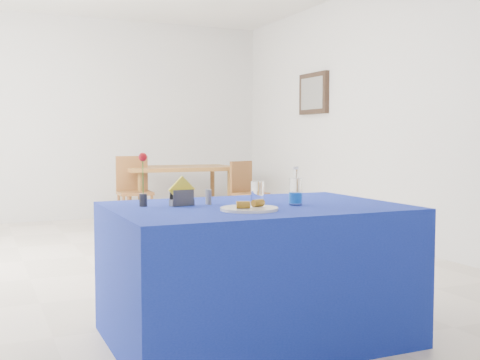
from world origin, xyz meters
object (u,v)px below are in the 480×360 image
object	(u,v)px
plate	(249,209)
oak_table	(179,172)
chair_bg_right	(246,188)
blue_table	(256,272)
water_bottle	(295,192)
chair_bg_left	(134,187)

from	to	relation	value
plate	oak_table	xyz separation A→B (m)	(1.20, 4.89, -0.09)
oak_table	chair_bg_right	distance (m)	0.96
plate	blue_table	world-z (taller)	plate
plate	blue_table	xyz separation A→B (m)	(0.13, 0.21, -0.39)
plate	oak_table	world-z (taller)	plate
water_bottle	oak_table	distance (m)	4.84
water_bottle	blue_table	bearing A→B (deg)	159.41
chair_bg_left	chair_bg_right	xyz separation A→B (m)	(1.40, -0.35, -0.04)
water_bottle	chair_bg_left	world-z (taller)	water_bottle
oak_table	chair_bg_right	xyz separation A→B (m)	(0.72, -0.61, -0.20)
chair_bg_left	chair_bg_right	world-z (taller)	chair_bg_left
oak_table	chair_bg_right	bearing A→B (deg)	-40.24
water_bottle	chair_bg_left	xyz separation A→B (m)	(0.18, 4.50, -0.31)
water_bottle	chair_bg_left	bearing A→B (deg)	87.72
blue_table	chair_bg_right	world-z (taller)	chair_bg_right
water_bottle	chair_bg_left	distance (m)	4.52
plate	blue_table	bearing A→B (deg)	56.90
plate	chair_bg_right	size ratio (longest dim) A/B	0.36
blue_table	oak_table	distance (m)	4.81
plate	blue_table	distance (m)	0.46
blue_table	oak_table	bearing A→B (deg)	77.12
blue_table	water_bottle	bearing A→B (deg)	-20.59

